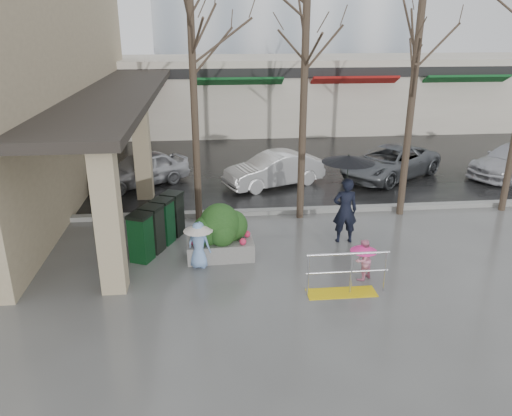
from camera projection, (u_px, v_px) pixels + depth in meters
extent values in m
plane|color=#51514F|center=(278.00, 271.00, 12.49)|extent=(120.00, 120.00, 0.00)
cube|color=black|center=(232.00, 116.00, 32.99)|extent=(120.00, 36.00, 0.01)
cube|color=gray|center=(261.00, 212.00, 16.19)|extent=(120.00, 0.30, 0.15)
cube|color=#2D2823|center=(119.00, 87.00, 18.23)|extent=(2.80, 18.00, 0.25)
cube|color=tan|center=(109.00, 220.00, 11.05)|extent=(0.55, 0.55, 3.50)
cube|color=tan|center=(142.00, 150.00, 17.11)|extent=(0.55, 0.55, 3.50)
cube|color=beige|center=(270.00, 93.00, 28.74)|extent=(34.00, 6.00, 4.00)
cube|color=maroon|center=(119.00, 86.00, 25.01)|extent=(4.50, 1.68, 0.87)
cube|color=#0F4C1E|center=(238.00, 84.00, 25.56)|extent=(4.50, 1.68, 0.87)
cube|color=maroon|center=(352.00, 83.00, 26.11)|extent=(4.50, 1.68, 0.87)
cube|color=#0F4C1E|center=(462.00, 82.00, 26.66)|extent=(4.50, 1.68, 0.87)
cube|color=black|center=(277.00, 73.00, 25.55)|extent=(34.00, 0.35, 0.50)
cube|color=yellow|center=(341.00, 293.00, 11.48)|extent=(1.60, 0.50, 0.02)
cylinder|color=silver|center=(308.00, 275.00, 11.24)|extent=(0.05, 0.05, 1.00)
cylinder|color=silver|center=(351.00, 273.00, 11.33)|extent=(0.05, 0.05, 1.00)
cylinder|color=silver|center=(385.00, 272.00, 11.40)|extent=(0.05, 0.05, 1.00)
cylinder|color=silver|center=(348.00, 254.00, 11.14)|extent=(1.90, 0.06, 0.06)
cylinder|color=silver|center=(347.00, 272.00, 11.30)|extent=(1.90, 0.04, 0.04)
cylinder|color=#382B21|center=(195.00, 112.00, 14.46)|extent=(0.22, 0.22, 6.80)
cylinder|color=#382B21|center=(303.00, 107.00, 14.72)|extent=(0.22, 0.22, 7.00)
cylinder|color=#382B21|center=(410.00, 114.00, 15.11)|extent=(0.22, 0.22, 6.50)
imported|color=black|center=(345.00, 210.00, 13.87)|extent=(0.71, 0.49, 1.88)
cylinder|color=black|center=(347.00, 177.00, 13.53)|extent=(0.02, 0.02, 1.19)
cone|color=black|center=(349.00, 159.00, 13.35)|extent=(1.45, 1.45, 0.18)
sphere|color=black|center=(349.00, 155.00, 13.31)|extent=(0.05, 0.05, 0.05)
imported|color=pink|center=(363.00, 260.00, 11.95)|extent=(0.63, 0.60, 1.03)
cylinder|color=black|center=(364.00, 253.00, 11.88)|extent=(0.02, 0.02, 0.45)
cone|color=#FF288C|center=(364.00, 248.00, 11.83)|extent=(0.65, 0.65, 0.18)
sphere|color=black|center=(364.00, 243.00, 11.80)|extent=(0.05, 0.05, 0.05)
imported|color=#7DA3DE|center=(199.00, 245.00, 12.52)|extent=(0.69, 0.56, 1.21)
cylinder|color=black|center=(198.00, 235.00, 12.42)|extent=(0.02, 0.02, 0.57)
cone|color=beige|center=(198.00, 227.00, 12.35)|extent=(0.75, 0.75, 0.18)
sphere|color=black|center=(198.00, 223.00, 12.32)|extent=(0.05, 0.05, 0.05)
cube|color=slate|center=(220.00, 249.00, 13.13)|extent=(1.76, 0.92, 0.48)
ellipsoid|color=#153812|center=(220.00, 224.00, 12.88)|extent=(1.06, 0.95, 1.11)
sphere|color=#153812|center=(207.00, 231.00, 12.81)|extent=(0.76, 0.76, 0.76)
sphere|color=#153812|center=(232.00, 226.00, 13.09)|extent=(0.80, 0.80, 0.80)
cube|color=#0C3818|center=(141.00, 239.00, 12.87)|extent=(0.64, 0.64, 1.19)
cube|color=black|center=(139.00, 216.00, 12.64)|extent=(0.69, 0.69, 0.09)
cube|color=black|center=(153.00, 231.00, 13.40)|extent=(0.64, 0.64, 1.19)
cube|color=black|center=(151.00, 208.00, 13.17)|extent=(0.69, 0.69, 0.09)
cube|color=#0C371A|center=(163.00, 223.00, 13.93)|extent=(0.64, 0.64, 1.19)
cube|color=black|center=(162.00, 201.00, 13.70)|extent=(0.69, 0.69, 0.09)
cube|color=black|center=(173.00, 215.00, 14.46)|extent=(0.64, 0.64, 1.19)
cube|color=black|center=(172.00, 194.00, 14.23)|extent=(0.69, 0.69, 0.09)
imported|color=silver|center=(141.00, 169.00, 18.87)|extent=(3.91, 3.26, 1.26)
imported|color=white|center=(274.00, 170.00, 18.81)|extent=(4.04, 2.70, 1.26)
imported|color=slate|center=(390.00, 162.00, 19.81)|extent=(4.92, 4.30, 1.26)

